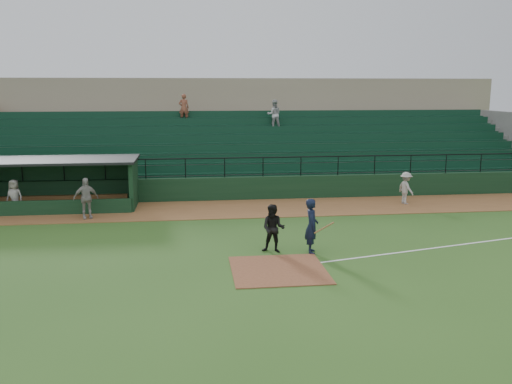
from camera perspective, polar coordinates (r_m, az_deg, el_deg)
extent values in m
plane|color=#2B521A|center=(18.32, 1.90, -7.27)|extent=(90.00, 90.00, 0.00)
cube|color=brown|center=(25.97, -0.80, -1.75)|extent=(40.00, 4.00, 0.03)
cube|color=brown|center=(17.38, 2.41, -8.24)|extent=(3.00, 3.00, 0.03)
cube|color=white|center=(22.03, 22.50, -4.96)|extent=(17.49, 4.44, 0.01)
cube|color=black|center=(27.99, -1.28, 0.40)|extent=(36.00, 0.35, 1.20)
cylinder|color=black|center=(27.75, -1.30, 3.65)|extent=(36.00, 0.06, 0.06)
cube|color=slate|center=(32.64, -2.14, 4.04)|extent=(36.00, 9.00, 3.60)
cube|color=#0E3522|center=(32.09, -2.07, 4.73)|extent=(34.56, 8.00, 4.05)
cube|color=gray|center=(38.96, -2.96, 7.22)|extent=(38.00, 3.00, 6.40)
cube|color=slate|center=(36.94, -2.75, 7.80)|extent=(36.00, 2.00, 0.20)
imported|color=#B9B9B9|center=(34.54, 1.93, 8.21)|extent=(0.90, 0.70, 1.86)
imported|color=brown|center=(35.11, -7.65, 8.83)|extent=(0.65, 0.42, 1.77)
cube|color=black|center=(28.84, -20.99, 1.09)|extent=(8.50, 0.20, 2.30)
cube|color=black|center=(26.83, -12.82, 0.86)|extent=(0.20, 2.60, 2.30)
cube|color=black|center=(27.43, -21.80, 3.12)|extent=(8.90, 3.20, 0.12)
cube|color=olive|center=(28.62, -21.05, -0.82)|extent=(7.65, 0.40, 0.50)
cube|color=black|center=(26.47, -22.23, -1.59)|extent=(8.50, 0.12, 0.70)
imported|color=black|center=(18.99, 5.92, -3.60)|extent=(0.55, 0.76, 1.95)
cylinder|color=olive|center=(18.89, 7.24, -3.78)|extent=(0.79, 0.34, 0.35)
imported|color=black|center=(18.98, 1.86, -3.90)|extent=(1.01, 0.89, 1.73)
imported|color=#A9A39E|center=(27.83, 15.61, 0.41)|extent=(0.84, 1.15, 1.60)
imported|color=#9D9893|center=(24.92, -17.59, -0.63)|extent=(1.16, 0.78, 1.83)
imported|color=#9B9691|center=(27.04, -24.22, -0.46)|extent=(0.88, 0.69, 1.60)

